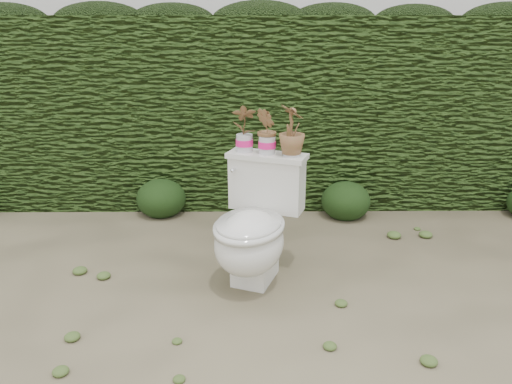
{
  "coord_description": "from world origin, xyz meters",
  "views": [
    {
      "loc": [
        -0.02,
        -2.9,
        1.59
      ],
      "look_at": [
        0.01,
        0.04,
        0.55
      ],
      "focal_mm": 35.0,
      "sensor_mm": 36.0,
      "label": 1
    }
  ],
  "objects_px": {
    "potted_plant_left": "(244,129)",
    "potted_plant_right": "(292,132)",
    "potted_plant_center": "(267,132)",
    "toilet": "(254,229)"
  },
  "relations": [
    {
      "from": "potted_plant_left",
      "to": "potted_plant_right",
      "type": "bearing_deg",
      "value": 163.24
    },
    {
      "from": "toilet",
      "to": "potted_plant_left",
      "type": "distance_m",
      "value": 0.63
    },
    {
      "from": "toilet",
      "to": "potted_plant_center",
      "type": "bearing_deg",
      "value": 90.09
    },
    {
      "from": "toilet",
      "to": "potted_plant_center",
      "type": "xyz_separation_m",
      "value": [
        0.08,
        0.22,
        0.56
      ]
    },
    {
      "from": "toilet",
      "to": "potted_plant_left",
      "type": "height_order",
      "value": "potted_plant_left"
    },
    {
      "from": "potted_plant_center",
      "to": "toilet",
      "type": "bearing_deg",
      "value": -31.0
    },
    {
      "from": "potted_plant_center",
      "to": "potted_plant_right",
      "type": "distance_m",
      "value": 0.16
    },
    {
      "from": "toilet",
      "to": "potted_plant_right",
      "type": "distance_m",
      "value": 0.64
    },
    {
      "from": "potted_plant_center",
      "to": "potted_plant_right",
      "type": "height_order",
      "value": "potted_plant_right"
    },
    {
      "from": "potted_plant_center",
      "to": "potted_plant_right",
      "type": "relative_size",
      "value": 0.91
    }
  ]
}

